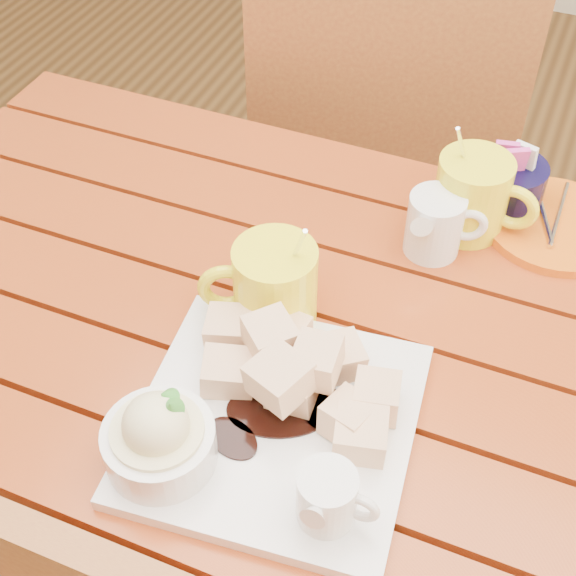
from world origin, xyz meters
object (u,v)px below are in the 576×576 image
at_px(coffee_mug_right, 474,195).
at_px(chair_far, 382,156).
at_px(table, 283,398).
at_px(orange_saucer, 557,225).
at_px(coffee_mug_left, 272,285).
at_px(dessert_plate, 255,416).

xyz_separation_m(coffee_mug_right, chair_far, (-0.22, 0.39, -0.27)).
relative_size(table, coffee_mug_right, 7.47).
relative_size(orange_saucer, chair_far, 0.20).
relative_size(coffee_mug_left, coffee_mug_right, 1.01).
bearing_deg(dessert_plate, orange_saucer, 62.14).
relative_size(coffee_mug_left, chair_far, 0.17).
bearing_deg(coffee_mug_left, coffee_mug_right, 30.18).
height_order(dessert_plate, coffee_mug_left, coffee_mug_left).
xyz_separation_m(table, coffee_mug_right, (0.15, 0.28, 0.16)).
bearing_deg(coffee_mug_left, chair_far, 69.69).
distance_m(table, coffee_mug_left, 0.17).
relative_size(dessert_plate, coffee_mug_right, 1.96).
xyz_separation_m(table, dessert_plate, (0.02, -0.13, 0.14)).
xyz_separation_m(coffee_mug_left, chair_far, (-0.05, 0.64, -0.27)).
bearing_deg(table, dessert_plate, -80.00).
height_order(orange_saucer, chair_far, chair_far).
relative_size(table, orange_saucer, 6.29).
relative_size(dessert_plate, chair_far, 0.33).
bearing_deg(coffee_mug_right, coffee_mug_left, -120.96).
height_order(coffee_mug_left, chair_far, chair_far).
height_order(table, coffee_mug_left, coffee_mug_left).
relative_size(table, coffee_mug_left, 7.38).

